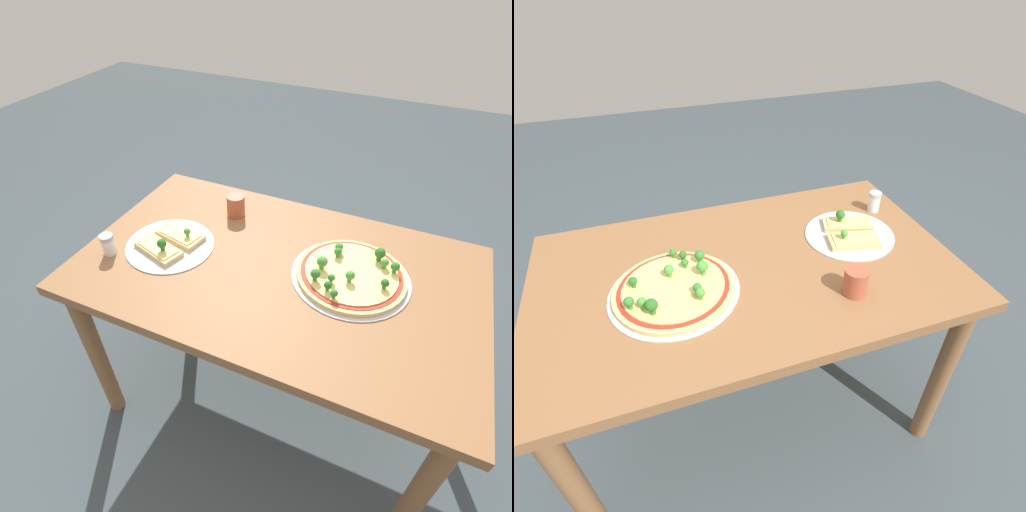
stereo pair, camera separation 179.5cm
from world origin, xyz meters
TOP-DOWN VIEW (x-y plane):
  - ground_plane at (0.00, 0.00)m, footprint 8.00×8.00m
  - dining_table at (0.00, 0.00)m, footprint 1.25×0.76m
  - pizza_tray_whole at (0.23, 0.04)m, footprint 0.36×0.36m
  - pizza_tray_slice at (-0.37, -0.05)m, footprint 0.30×0.30m
  - drinking_cup at (-0.25, 0.21)m, footprint 0.07×0.07m
  - condiment_shaker at (-0.52, -0.16)m, footprint 0.04×0.04m

SIDE VIEW (x-z plane):
  - ground_plane at x=0.00m, z-range 0.00..0.00m
  - dining_table at x=0.00m, z-range 0.26..0.99m
  - pizza_tray_slice at x=-0.37m, z-range 0.71..0.77m
  - pizza_tray_whole at x=0.23m, z-range 0.71..0.78m
  - condiment_shaker at x=-0.52m, z-range 0.73..0.80m
  - drinking_cup at x=-0.25m, z-range 0.73..0.81m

